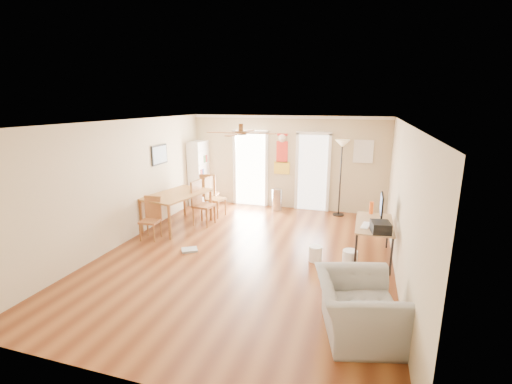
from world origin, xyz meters
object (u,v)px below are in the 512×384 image
(dining_chair_near, at_px, (150,219))
(wastebasket_a, at_px, (350,258))
(dining_table, at_px, (178,210))
(dining_chair_right_a, at_px, (215,197))
(wastebasket_b, at_px, (315,254))
(printer, at_px, (381,227))
(torchiere_lamp, at_px, (340,178))
(dining_chair_far, at_px, (210,192))
(trash_can, at_px, (277,200))
(dining_chair_right_b, at_px, (204,203))
(armchair, at_px, (358,308))
(computer_desk, at_px, (373,241))
(bookshelf, at_px, (200,173))

(dining_chair_near, relative_size, wastebasket_a, 3.00)
(dining_table, relative_size, dining_chair_right_a, 1.58)
(dining_chair_right_a, relative_size, wastebasket_b, 3.52)
(dining_chair_right_a, relative_size, printer, 2.84)
(dining_chair_near, relative_size, torchiere_lamp, 0.47)
(dining_chair_far, bearing_deg, trash_can, -171.45)
(dining_table, height_order, dining_chair_right_b, dining_chair_right_b)
(trash_can, relative_size, armchair, 0.53)
(dining_chair_far, bearing_deg, dining_chair_right_b, 97.80)
(printer, bearing_deg, torchiere_lamp, 96.58)
(dining_chair_near, distance_m, wastebasket_a, 4.29)
(trash_can, xyz_separation_m, wastebasket_b, (1.50, -3.01, -0.16))
(torchiere_lamp, bearing_deg, wastebasket_b, -93.71)
(computer_desk, bearing_deg, bookshelf, 151.88)
(wastebasket_a, height_order, armchair, armchair)
(dining_table, relative_size, trash_can, 2.70)
(dining_table, height_order, trash_can, dining_table)
(dining_chair_right_b, xyz_separation_m, wastebasket_a, (3.57, -1.36, -0.38))
(torchiere_lamp, bearing_deg, dining_chair_near, -142.15)
(dining_table, bearing_deg, wastebasket_b, -15.86)
(dining_chair_right_b, distance_m, computer_desk, 4.06)
(trash_can, height_order, wastebasket_a, trash_can)
(trash_can, relative_size, wastebasket_b, 2.06)
(dining_chair_right_b, distance_m, wastebasket_b, 3.23)
(dining_chair_near, distance_m, armchair, 4.94)
(dining_chair_right_a, relative_size, dining_chair_far, 0.99)
(dining_chair_near, bearing_deg, dining_table, 75.53)
(dining_chair_right_a, height_order, wastebasket_a, dining_chair_right_a)
(dining_chair_far, relative_size, trash_can, 1.73)
(bookshelf, height_order, dining_chair_right_b, bookshelf)
(wastebasket_b, relative_size, armchair, 0.25)
(dining_chair_near, relative_size, dining_chair_far, 0.89)
(wastebasket_a, bearing_deg, dining_table, 165.82)
(dining_chair_right_a, bearing_deg, trash_can, -44.17)
(dining_table, bearing_deg, printer, -12.90)
(bookshelf, bearing_deg, dining_chair_far, -38.43)
(computer_desk, distance_m, wastebasket_b, 1.14)
(dining_table, bearing_deg, armchair, -35.44)
(dining_chair_far, relative_size, printer, 2.88)
(wastebasket_a, bearing_deg, armchair, -84.83)
(dining_chair_far, xyz_separation_m, wastebasket_b, (3.28, -2.43, -0.38))
(bookshelf, xyz_separation_m, armchair, (4.69, -5.12, -0.55))
(dining_chair_near, height_order, trash_can, dining_chair_near)
(dining_chair_right_b, height_order, torchiere_lamp, torchiere_lamp)
(dining_chair_near, distance_m, trash_can, 3.65)
(dining_chair_right_a, distance_m, wastebasket_b, 3.57)
(dining_chair_right_a, distance_m, torchiere_lamp, 3.32)
(dining_chair_near, distance_m, dining_chair_far, 2.40)
(trash_can, relative_size, printer, 1.66)
(dining_chair_right_a, bearing_deg, computer_desk, -100.80)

